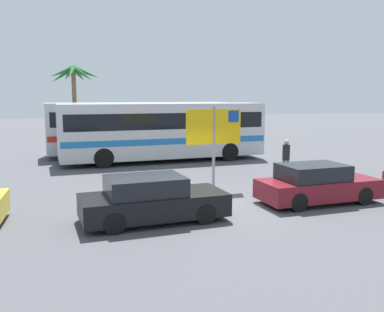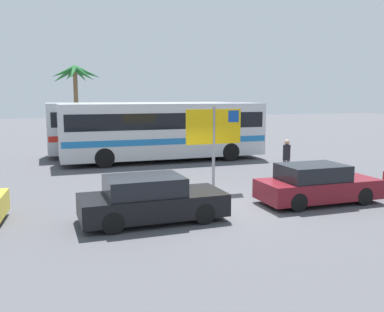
% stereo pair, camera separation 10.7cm
% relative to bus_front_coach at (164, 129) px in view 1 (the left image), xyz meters
% --- Properties ---
extents(ground, '(120.00, 120.00, 0.00)m').
position_rel_bus_front_coach_xyz_m(ground, '(-1.22, -9.93, -1.78)').
color(ground, '#4C4C51').
extents(bus_front_coach, '(11.14, 2.57, 3.17)m').
position_rel_bus_front_coach_xyz_m(bus_front_coach, '(0.00, 0.00, 0.00)').
color(bus_front_coach, silver).
rests_on(bus_front_coach, ground).
extents(bus_rear_coach, '(11.14, 2.57, 3.17)m').
position_rel_bus_front_coach_xyz_m(bus_rear_coach, '(-0.54, 3.22, 0.00)').
color(bus_rear_coach, silver).
rests_on(bus_rear_coach, ground).
extents(ferry_sign, '(2.20, 0.11, 3.20)m').
position_rel_bus_front_coach_xyz_m(ferry_sign, '(-0.22, -7.78, 0.54)').
color(ferry_sign, gray).
rests_on(ferry_sign, ground).
extents(car_black, '(4.17, 1.81, 1.32)m').
position_rel_bus_front_coach_xyz_m(car_black, '(-3.46, -10.81, -1.15)').
color(car_black, black).
rests_on(car_black, ground).
extents(car_maroon, '(4.08, 1.72, 1.32)m').
position_rel_bus_front_coach_xyz_m(car_maroon, '(2.31, -10.62, -1.15)').
color(car_maroon, maroon).
rests_on(car_maroon, ground).
extents(pedestrian_near_sign, '(0.32, 0.32, 1.72)m').
position_rel_bus_front_coach_xyz_m(pedestrian_near_sign, '(3.64, -6.60, -0.77)').
color(pedestrian_near_sign, '#4C4C51').
rests_on(pedestrian_near_sign, ground).
extents(palm_tree_seaside, '(3.73, 3.73, 5.81)m').
position_rel_bus_front_coach_xyz_m(palm_tree_seaside, '(-3.92, 10.17, 2.97)').
color(palm_tree_seaside, brown).
rests_on(palm_tree_seaside, ground).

